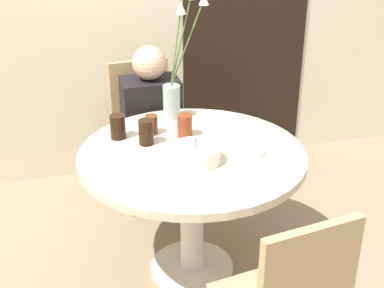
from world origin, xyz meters
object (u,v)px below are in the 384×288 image
at_px(chair_right_flank, 145,124).
at_px(drink_glass_2, 118,127).
at_px(side_plate, 245,151).
at_px(person_boy, 152,135).
at_px(drink_glass_1, 185,126).
at_px(birthday_cake, 196,154).
at_px(flower_vase, 176,82).
at_px(drink_glass_0, 146,132).
at_px(drink_glass_3, 151,125).

xyz_separation_m(chair_right_flank, drink_glass_2, (-0.24, -0.62, 0.28)).
xyz_separation_m(side_plate, person_boy, (-0.31, 0.78, -0.23)).
height_order(chair_right_flank, drink_glass_1, chair_right_flank).
height_order(birthday_cake, flower_vase, flower_vase).
relative_size(chair_right_flank, drink_glass_2, 7.24).
bearing_deg(drink_glass_2, drink_glass_0, -40.84).
xyz_separation_m(flower_vase, drink_glass_3, (-0.17, -0.17, -0.16)).
relative_size(chair_right_flank, drink_glass_3, 8.88).
height_order(chair_right_flank, flower_vase, flower_vase).
xyz_separation_m(drink_glass_2, person_boy, (0.26, 0.46, -0.28)).
distance_m(flower_vase, drink_glass_1, 0.29).
bearing_deg(chair_right_flank, drink_glass_3, -101.62).
bearing_deg(drink_glass_1, drink_glass_3, 155.05).
bearing_deg(side_plate, drink_glass_2, 150.55).
bearing_deg(drink_glass_0, drink_glass_1, 10.82).
bearing_deg(person_boy, side_plate, -68.44).
height_order(chair_right_flank, drink_glass_3, chair_right_flank).
bearing_deg(drink_glass_3, drink_glass_1, -24.95).
bearing_deg(drink_glass_2, flower_vase, 27.59).
distance_m(drink_glass_1, person_boy, 0.60).
bearing_deg(person_boy, flower_vase, -72.55).
bearing_deg(person_boy, chair_right_flank, 95.23).
xyz_separation_m(birthday_cake, drink_glass_0, (-0.19, 0.24, 0.03)).
relative_size(drink_glass_2, person_boy, 0.12).
relative_size(side_plate, drink_glass_3, 1.90).
xyz_separation_m(birthday_cake, drink_glass_1, (0.02, 0.28, 0.02)).
bearing_deg(drink_glass_3, birthday_cake, -68.69).
height_order(drink_glass_2, drink_glass_3, drink_glass_2).
xyz_separation_m(birthday_cake, drink_glass_3, (-0.14, 0.36, 0.01)).
relative_size(birthday_cake, flower_vase, 0.34).
distance_m(drink_glass_0, drink_glass_1, 0.21).
height_order(birthday_cake, drink_glass_3, birthday_cake).
xyz_separation_m(side_plate, drink_glass_0, (-0.44, 0.21, 0.06)).
height_order(drink_glass_1, drink_glass_3, drink_glass_1).
relative_size(side_plate, person_boy, 0.18).
relative_size(drink_glass_1, drink_glass_2, 0.95).
bearing_deg(person_boy, drink_glass_0, -103.05).
distance_m(drink_glass_0, drink_glass_3, 0.12).
bearing_deg(drink_glass_3, side_plate, -39.64).
relative_size(birthday_cake, drink_glass_1, 1.99).
bearing_deg(drink_glass_2, chair_right_flank, 68.75).
bearing_deg(drink_glass_3, drink_glass_2, -177.99).
bearing_deg(birthday_cake, drink_glass_2, 131.67).
bearing_deg(side_plate, flower_vase, 113.79).
bearing_deg(drink_glass_2, drink_glass_3, 2.01).
relative_size(birthday_cake, side_plate, 1.22).
height_order(birthday_cake, person_boy, person_boy).
relative_size(drink_glass_1, drink_glass_3, 1.17).
relative_size(flower_vase, drink_glass_1, 5.85).
height_order(chair_right_flank, drink_glass_0, chair_right_flank).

